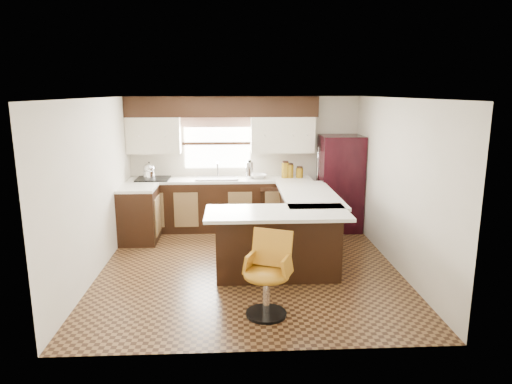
{
  "coord_description": "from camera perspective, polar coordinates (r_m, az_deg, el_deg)",
  "views": [
    {
      "loc": [
        -0.22,
        -6.21,
        2.49
      ],
      "look_at": [
        0.12,
        0.45,
        1.01
      ],
      "focal_mm": 32.0,
      "sensor_mm": 36.0,
      "label": 1
    }
  ],
  "objects": [
    {
      "name": "bar_chair",
      "position": [
        5.17,
        1.32,
        -10.42
      ],
      "size": [
        0.67,
        0.67,
        0.96
      ],
      "primitive_type": null,
      "rotation": [
        0.0,
        0.0,
        -0.4
      ],
      "color": "#B37518",
      "rests_on": "floor"
    },
    {
      "name": "dishwasher",
      "position": [
        8.13,
        2.59,
        -2.19
      ],
      "size": [
        0.58,
        0.03,
        0.78
      ],
      "primitive_type": "cube",
      "color": "black",
      "rests_on": "floor"
    },
    {
      "name": "refrigerator",
      "position": [
        8.38,
        10.44,
        1.09
      ],
      "size": [
        0.74,
        0.71,
        1.72
      ],
      "primitive_type": "cube",
      "color": "black",
      "rests_on": "floor"
    },
    {
      "name": "kettle",
      "position": [
        8.34,
        -13.19,
        2.7
      ],
      "size": [
        0.22,
        0.22,
        0.29
      ],
      "primitive_type": null,
      "color": "silver",
      "rests_on": "cooktop"
    },
    {
      "name": "valance",
      "position": [
        8.37,
        -4.91,
        8.7
      ],
      "size": [
        1.3,
        0.06,
        0.18
      ],
      "primitive_type": "cube",
      "color": "#D19B93",
      "rests_on": "wall_back"
    },
    {
      "name": "counter_back",
      "position": [
        8.26,
        -4.48,
        1.53
      ],
      "size": [
        3.3,
        0.6,
        0.04
      ],
      "primitive_type": "cube",
      "color": "silver",
      "rests_on": "base_cab_back"
    },
    {
      "name": "wall_left",
      "position": [
        6.62,
        -19.4,
        0.54
      ],
      "size": [
        0.0,
        4.4,
        4.4
      ],
      "primitive_type": "plane",
      "rotation": [
        1.57,
        0.0,
        1.57
      ],
      "color": "beige",
      "rests_on": "floor"
    },
    {
      "name": "soffit",
      "position": [
        8.24,
        -4.26,
        10.6
      ],
      "size": [
        3.4,
        0.35,
        0.36
      ],
      "primitive_type": "cube",
      "color": "black",
      "rests_on": "wall_back"
    },
    {
      "name": "sink",
      "position": [
        8.24,
        -4.84,
        1.76
      ],
      "size": [
        0.75,
        0.45,
        0.03
      ],
      "primitive_type": "cube",
      "color": "#B2B2B7",
      "rests_on": "counter_back"
    },
    {
      "name": "peninsula_return",
      "position": [
        6.23,
        2.71,
        -6.62
      ],
      "size": [
        1.65,
        0.6,
        0.9
      ],
      "primitive_type": "cube",
      "color": "black",
      "rests_on": "floor"
    },
    {
      "name": "mixing_bowl",
      "position": [
        8.26,
        0.24,
        1.99
      ],
      "size": [
        0.37,
        0.37,
        0.08
      ],
      "primitive_type": "imported",
      "rotation": [
        0.0,
        0.0,
        0.23
      ],
      "color": "white",
      "rests_on": "counter_back"
    },
    {
      "name": "canister_small",
      "position": [
        8.35,
        5.46,
        2.4
      ],
      "size": [
        0.13,
        0.13,
        0.18
      ],
      "primitive_type": "cylinder",
      "color": "#82600F",
      "rests_on": "counter_back"
    },
    {
      "name": "wall_front",
      "position": [
        4.22,
        0.16,
        -5.31
      ],
      "size": [
        4.4,
        0.0,
        4.4
      ],
      "primitive_type": "plane",
      "rotation": [
        -1.57,
        0.0,
        0.0
      ],
      "color": "beige",
      "rests_on": "floor"
    },
    {
      "name": "counter_pen_return",
      "position": [
        6.01,
        2.65,
        -2.64
      ],
      "size": [
        1.89,
        0.84,
        0.04
      ],
      "primitive_type": "cube",
      "color": "silver",
      "rests_on": "peninsula_return"
    },
    {
      "name": "base_cab_left",
      "position": [
        7.89,
        -14.4,
        -2.87
      ],
      "size": [
        0.6,
        0.7,
        0.9
      ],
      "primitive_type": "cube",
      "color": "black",
      "rests_on": "floor"
    },
    {
      "name": "upper_cab_right",
      "position": [
        8.32,
        3.31,
        7.18
      ],
      "size": [
        1.14,
        0.35,
        0.64
      ],
      "primitive_type": "cube",
      "color": "beige",
      "rests_on": "wall_back"
    },
    {
      "name": "window_pane",
      "position": [
        8.45,
        -4.85,
        6.08
      ],
      "size": [
        1.2,
        0.02,
        0.9
      ],
      "primitive_type": "cube",
      "color": "white",
      "rests_on": "wall_back"
    },
    {
      "name": "percolator",
      "position": [
        8.23,
        -0.83,
        2.75
      ],
      "size": [
        0.14,
        0.14,
        0.3
      ],
      "primitive_type": "cylinder",
      "color": "silver",
      "rests_on": "counter_back"
    },
    {
      "name": "counter_left",
      "position": [
        7.79,
        -14.59,
        0.48
      ],
      "size": [
        0.6,
        0.7,
        0.04
      ],
      "primitive_type": "cube",
      "color": "silver",
      "rests_on": "base_cab_left"
    },
    {
      "name": "peninsula_long",
      "position": [
        7.22,
        6.12,
        -3.98
      ],
      "size": [
        0.6,
        1.95,
        0.9
      ],
      "primitive_type": "cube",
      "color": "black",
      "rests_on": "floor"
    },
    {
      "name": "floor",
      "position": [
        6.69,
        -0.87,
        -9.33
      ],
      "size": [
        4.4,
        4.4,
        0.0
      ],
      "primitive_type": "plane",
      "color": "#49301A",
      "rests_on": "ground"
    },
    {
      "name": "wall_back",
      "position": [
        8.51,
        -1.43,
        3.79
      ],
      "size": [
        4.4,
        0.0,
        4.4
      ],
      "primitive_type": "plane",
      "rotation": [
        1.57,
        0.0,
        0.0
      ],
      "color": "beige",
      "rests_on": "floor"
    },
    {
      "name": "upper_cab_left",
      "position": [
        8.39,
        -12.63,
        6.94
      ],
      "size": [
        0.94,
        0.35,
        0.64
      ],
      "primitive_type": "cube",
      "color": "beige",
      "rests_on": "wall_back"
    },
    {
      "name": "counter_pen_long",
      "position": [
        7.11,
        6.6,
        -0.32
      ],
      "size": [
        0.84,
        1.95,
        0.04
      ],
      "primitive_type": "cube",
      "color": "silver",
      "rests_on": "peninsula_long"
    },
    {
      "name": "canister_large",
      "position": [
        8.3,
        3.67,
        2.73
      ],
      "size": [
        0.13,
        0.13,
        0.28
      ],
      "primitive_type": "cylinder",
      "color": "#82600F",
      "rests_on": "counter_back"
    },
    {
      "name": "wall_right",
      "position": [
        6.75,
        17.21,
        0.92
      ],
      "size": [
        0.0,
        4.4,
        4.4
      ],
      "primitive_type": "plane",
      "rotation": [
        1.57,
        0.0,
        -1.57
      ],
      "color": "beige",
      "rests_on": "floor"
    },
    {
      "name": "base_cab_back",
      "position": [
        8.37,
        -4.43,
        -1.64
      ],
      "size": [
        3.3,
        0.6,
        0.9
      ],
      "primitive_type": "cube",
      "color": "black",
      "rests_on": "floor"
    },
    {
      "name": "cooktop",
      "position": [
        8.36,
        -12.75,
        1.63
      ],
      "size": [
        0.58,
        0.5,
        0.02
      ],
      "primitive_type": "cube",
      "color": "black",
      "rests_on": "counter_back"
    },
    {
      "name": "canister_med",
      "position": [
        8.32,
        4.28,
        2.6
      ],
      "size": [
        0.13,
        0.13,
        0.24
      ],
      "primitive_type": "cylinder",
      "color": "#82600F",
      "rests_on": "counter_back"
    },
    {
      "name": "ceiling",
      "position": [
        6.21,
        -0.94,
        11.67
      ],
      "size": [
        4.4,
        4.4,
        0.0
      ],
      "primitive_type": "plane",
      "rotation": [
        3.14,
        0.0,
        0.0
      ],
      "color": "silver",
      "rests_on": "wall_back"
    }
  ]
}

